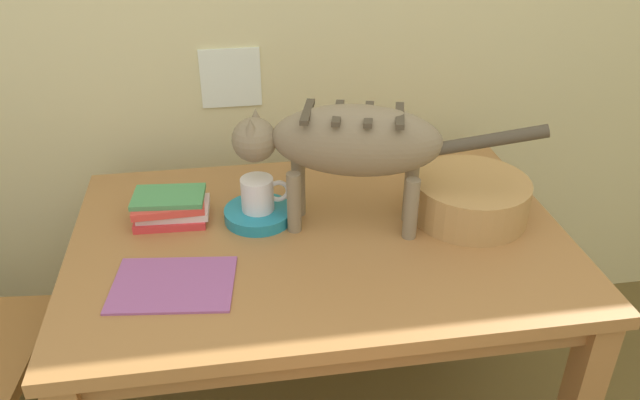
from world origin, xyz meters
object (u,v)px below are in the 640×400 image
object	(u,v)px
saucer_bowl	(259,214)
magazine	(173,284)
cat	(346,144)
wicker_basket	(470,198)
coffee_mug	(259,194)
dining_table	(320,263)
book_stack	(171,208)

from	to	relation	value
saucer_bowl	magazine	size ratio (longest dim) A/B	0.66
cat	wicker_basket	world-z (taller)	cat
magazine	saucer_bowl	bearing A→B (deg)	57.14
coffee_mug	cat	bearing A→B (deg)	-15.22
dining_table	saucer_bowl	world-z (taller)	saucer_bowl
saucer_bowl	wicker_basket	distance (m)	0.56
wicker_basket	dining_table	bearing A→B (deg)	-176.33
magazine	coffee_mug	bearing A→B (deg)	56.65
cat	book_stack	size ratio (longest dim) A/B	3.68
wicker_basket	saucer_bowl	bearing A→B (deg)	172.86
dining_table	magazine	xyz separation A→B (m)	(-0.36, -0.16, 0.09)
book_stack	magazine	bearing A→B (deg)	-86.92
coffee_mug	book_stack	size ratio (longest dim) A/B	0.64
coffee_mug	dining_table	bearing A→B (deg)	-33.20
coffee_mug	wicker_basket	world-z (taller)	coffee_mug
coffee_mug	wicker_basket	size ratio (longest dim) A/B	0.42
cat	magazine	distance (m)	0.52
book_stack	dining_table	bearing A→B (deg)	-18.76
dining_table	cat	xyz separation A→B (m)	(0.07, 0.04, 0.32)
cat	saucer_bowl	world-z (taller)	cat
dining_table	wicker_basket	world-z (taller)	wicker_basket
cat	coffee_mug	xyz separation A→B (m)	(-0.21, 0.06, -0.15)
cat	saucer_bowl	size ratio (longest dim) A/B	4.09
cat	magazine	world-z (taller)	cat
magazine	book_stack	xyz separation A→B (m)	(-0.02, 0.28, 0.03)
cat	saucer_bowl	distance (m)	0.31
book_stack	coffee_mug	bearing A→B (deg)	-8.00
saucer_bowl	magazine	bearing A→B (deg)	-129.86
wicker_basket	coffee_mug	bearing A→B (deg)	172.82
magazine	book_stack	distance (m)	0.29
book_stack	wicker_basket	distance (m)	0.78
magazine	book_stack	world-z (taller)	book_stack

